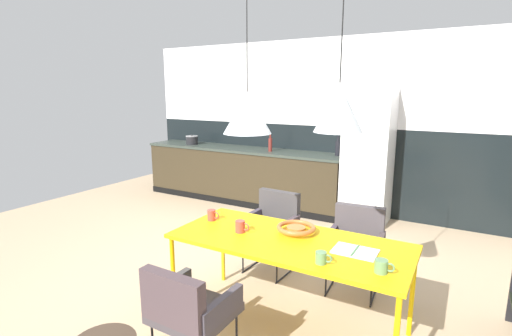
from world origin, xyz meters
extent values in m
plane|color=tan|center=(0.00, 0.00, 0.00)|extent=(8.49, 8.49, 0.00)
cube|color=black|center=(0.00, 2.84, 0.65)|extent=(6.53, 0.12, 1.31)
cube|color=white|center=(0.00, 2.84, 1.96)|extent=(6.53, 0.12, 1.31)
cube|color=#312819|center=(-1.36, 2.48, 0.43)|extent=(3.50, 0.60, 0.87)
cube|color=#313A32|center=(-1.36, 2.48, 0.89)|extent=(3.53, 0.63, 0.04)
cube|color=black|center=(-1.36, 2.17, 0.05)|extent=(3.50, 0.01, 0.10)
cube|color=silver|center=(0.72, 2.48, 0.94)|extent=(0.62, 0.60, 1.88)
cube|color=gold|center=(0.80, -0.29, 0.71)|extent=(1.81, 0.79, 0.03)
cylinder|color=gold|center=(-0.07, 0.06, 0.35)|extent=(0.04, 0.04, 0.70)
cylinder|color=#E6B809|center=(1.66, 0.06, 0.35)|extent=(0.04, 0.04, 0.70)
cylinder|color=#E4AD08|center=(-0.07, -0.64, 0.35)|extent=(0.04, 0.04, 0.70)
cube|color=#3E393C|center=(1.10, 0.48, 0.39)|extent=(0.51, 0.49, 0.06)
cube|color=#453E41|center=(1.09, 0.68, 0.60)|extent=(0.46, 0.11, 0.36)
cube|color=#423738|center=(1.32, 0.50, 0.49)|extent=(0.08, 0.42, 0.14)
cube|color=#3F3541|center=(0.88, 0.46, 0.49)|extent=(0.08, 0.42, 0.14)
cylinder|color=black|center=(1.31, 0.31, 0.18)|extent=(0.02, 0.02, 0.36)
cylinder|color=black|center=(0.92, 0.28, 0.18)|extent=(0.02, 0.02, 0.36)
cylinder|color=black|center=(1.29, 0.68, 0.18)|extent=(0.02, 0.02, 0.36)
cylinder|color=black|center=(0.89, 0.66, 0.18)|extent=(0.02, 0.02, 0.36)
cylinder|color=black|center=(1.30, 0.49, 0.01)|extent=(0.05, 0.41, 0.02)
cylinder|color=black|center=(0.90, 0.47, 0.01)|extent=(0.05, 0.41, 0.02)
cube|color=#3E393C|center=(0.47, -1.03, 0.42)|extent=(0.48, 0.47, 0.06)
cube|color=#453639|center=(0.47, -1.23, 0.61)|extent=(0.46, 0.08, 0.33)
cube|color=#3F3D3C|center=(0.25, -1.03, 0.52)|extent=(0.05, 0.41, 0.14)
cube|color=#3E3941|center=(0.69, -1.03, 0.52)|extent=(0.05, 0.41, 0.14)
cylinder|color=black|center=(0.27, -0.84, 0.19)|extent=(0.02, 0.02, 0.39)
cube|color=#3E393C|center=(0.24, 0.46, 0.42)|extent=(0.50, 0.49, 0.06)
cube|color=#3B3839|center=(0.25, 0.66, 0.63)|extent=(0.46, 0.10, 0.36)
cube|color=#41353B|center=(0.46, 0.45, 0.52)|extent=(0.07, 0.42, 0.14)
cube|color=#3D3641|center=(0.02, 0.47, 0.52)|extent=(0.07, 0.42, 0.14)
cylinder|color=black|center=(0.43, 0.26, 0.20)|extent=(0.02, 0.02, 0.39)
cylinder|color=black|center=(0.03, 0.28, 0.20)|extent=(0.02, 0.02, 0.39)
cylinder|color=black|center=(0.45, 0.64, 0.20)|extent=(0.02, 0.02, 0.39)
cylinder|color=black|center=(0.05, 0.66, 0.20)|extent=(0.02, 0.02, 0.39)
cylinder|color=black|center=(0.44, 0.45, 0.01)|extent=(0.04, 0.41, 0.02)
cylinder|color=black|center=(0.04, 0.47, 0.01)|extent=(0.04, 0.41, 0.02)
cylinder|color=#B2662D|center=(0.79, -0.14, 0.76)|extent=(0.15, 0.15, 0.05)
torus|color=#B35F2C|center=(0.79, -0.14, 0.77)|extent=(0.31, 0.31, 0.04)
cube|color=white|center=(1.22, -0.27, 0.73)|extent=(0.15, 0.21, 0.01)
cube|color=white|center=(1.37, -0.27, 0.73)|extent=(0.15, 0.21, 0.01)
cube|color=#4C7F4C|center=(1.30, -0.27, 0.74)|extent=(0.01, 0.21, 0.00)
cylinder|color=#5B8456|center=(1.15, -0.55, 0.77)|extent=(0.07, 0.07, 0.08)
torus|color=#5B8456|center=(1.20, -0.55, 0.77)|extent=(0.06, 0.01, 0.06)
cylinder|color=#5B8456|center=(1.52, -0.49, 0.77)|extent=(0.08, 0.08, 0.08)
torus|color=#5B8456|center=(1.57, -0.49, 0.77)|extent=(0.06, 0.01, 0.06)
cylinder|color=#B23D33|center=(0.39, -0.34, 0.78)|extent=(0.08, 0.08, 0.09)
torus|color=#B23D33|center=(0.44, -0.34, 0.78)|extent=(0.07, 0.01, 0.07)
cylinder|color=#B23D33|center=(0.02, -0.23, 0.78)|extent=(0.07, 0.07, 0.09)
torus|color=#B23D33|center=(0.07, -0.23, 0.78)|extent=(0.06, 0.01, 0.06)
cylinder|color=black|center=(-2.36, 2.42, 0.98)|extent=(0.21, 0.21, 0.14)
cylinder|color=gray|center=(-2.36, 2.42, 1.06)|extent=(0.22, 0.22, 0.01)
sphere|color=black|center=(-2.36, 2.42, 1.07)|extent=(0.02, 0.02, 0.02)
cylinder|color=maroon|center=(-0.78, 2.41, 1.01)|extent=(0.06, 0.06, 0.21)
cylinder|color=maroon|center=(-0.78, 2.41, 1.15)|extent=(0.03, 0.03, 0.07)
cylinder|color=black|center=(0.26, 2.55, 1.02)|extent=(0.08, 0.08, 0.21)
cylinder|color=black|center=(0.26, 2.55, 1.16)|extent=(0.04, 0.04, 0.07)
cylinder|color=black|center=(0.44, -0.30, 2.20)|extent=(0.01, 0.01, 0.74)
cone|color=silver|center=(0.44, -0.30, 1.68)|extent=(0.37, 0.37, 0.31)
cylinder|color=black|center=(1.16, -0.34, 2.23)|extent=(0.01, 0.01, 0.68)
cone|color=silver|center=(1.16, -0.34, 1.73)|extent=(0.32, 0.32, 0.32)
camera|label=1|loc=(1.91, -2.75, 1.84)|focal=26.28mm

